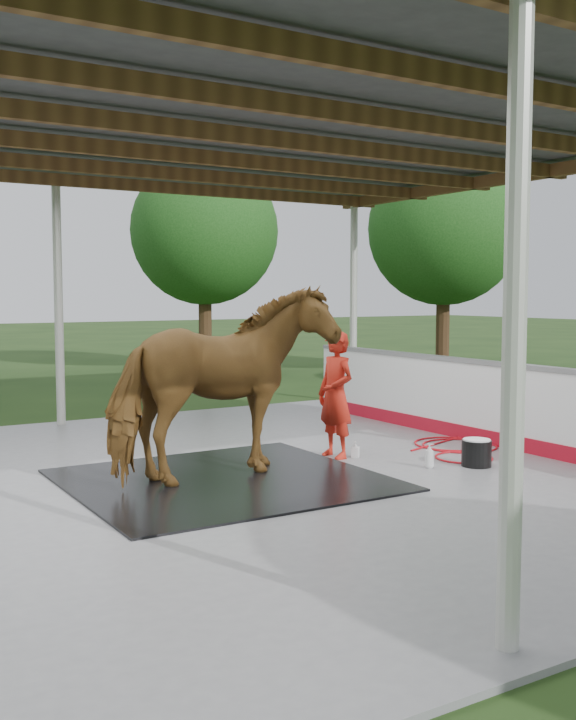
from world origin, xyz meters
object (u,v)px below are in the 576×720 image
dasher_board (489,405)px  handler (336,395)px  horse (223,382)px  wash_bucket (476,452)px

dasher_board → handler: size_ratio=5.00×
handler → dasher_board: bearing=76.5°
horse → handler: bearing=-84.2°
dasher_board → horse: 4.17m
horse → wash_bucket: 3.21m
horse → handler: 1.87m
dasher_board → handler: handler is taller
horse → wash_bucket: horse is taller
horse → dasher_board: bearing=-96.4°
dasher_board → horse: (-4.13, -0.08, 0.56)m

